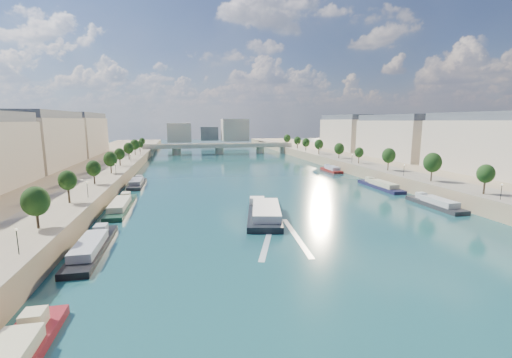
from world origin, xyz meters
name	(u,v)px	position (x,y,z in m)	size (l,w,h in m)	color
ground	(257,187)	(0.00, 100.00, 0.00)	(700.00, 700.00, 0.00)	#0D3539
quay_left	(50,189)	(-72.00, 100.00, 2.50)	(44.00, 520.00, 5.00)	#9E8460
quay_right	(422,175)	(72.00, 100.00, 2.50)	(44.00, 520.00, 5.00)	#9E8460
pave_left	(97,180)	(-57.00, 100.00, 5.05)	(14.00, 520.00, 0.10)	gray
pave_right	(391,170)	(57.00, 100.00, 5.05)	(14.00, 520.00, 0.10)	gray
trees_left	(103,163)	(-55.00, 102.00, 10.48)	(4.80, 268.80, 8.26)	#382B1E
trees_right	(374,155)	(55.00, 110.00, 10.48)	(4.80, 268.80, 8.26)	#382B1E
lamps_left	(104,176)	(-52.50, 90.00, 7.78)	(0.36, 200.36, 4.28)	black
lamps_right	(375,162)	(52.50, 105.00, 7.78)	(0.36, 200.36, 4.28)	black
buildings_left	(19,146)	(-85.00, 112.00, 16.45)	(16.00, 226.00, 23.20)	beige
buildings_right	(431,140)	(85.00, 112.00, 16.45)	(16.00, 226.00, 23.20)	beige
skyline	(213,131)	(3.19, 319.52, 14.66)	(79.00, 42.00, 22.00)	beige
bridge	(219,147)	(0.00, 235.10, 5.08)	(112.00, 12.00, 8.15)	#C1B79E
tour_barge	(264,213)	(-6.76, 59.66, 1.14)	(14.54, 30.51, 3.99)	black
wake	(282,237)	(-6.76, 43.11, 0.02)	(13.13, 26.00, 0.04)	silver
moored_barges_left	(96,242)	(-45.50, 45.84, 0.84)	(5.00, 159.63, 3.60)	#1F1D40
moored_barges_right	(449,209)	(45.50, 53.98, 0.84)	(5.00, 165.10, 3.60)	black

